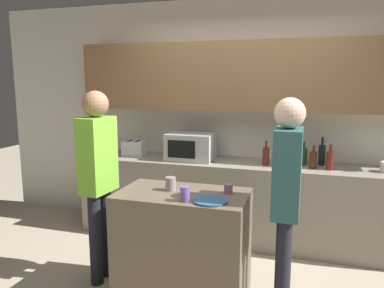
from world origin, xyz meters
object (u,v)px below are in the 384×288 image
(bottle_4, at_px, (303,156))
(toaster, at_px, (134,148))
(bottle_3, at_px, (295,155))
(person_center, at_px, (286,191))
(bottle_6, at_px, (322,155))
(cup_0, at_px, (185,194))
(microwave, at_px, (191,147))
(plate_on_island, at_px, (210,201))
(bottle_7, at_px, (330,160))
(cup_1, at_px, (228,189))
(bottle_5, at_px, (313,160))
(bottle_0, at_px, (266,156))
(person_left, at_px, (98,170))
(bottle_1, at_px, (277,154))
(bottle_2, at_px, (283,155))
(cup_2, at_px, (171,184))

(bottle_4, bearing_deg, toaster, -177.32)
(bottle_3, bearing_deg, person_center, -90.82)
(bottle_3, relative_size, bottle_6, 0.85)
(bottle_6, bearing_deg, cup_0, -121.83)
(microwave, relative_size, plate_on_island, 2.00)
(bottle_7, relative_size, cup_0, 2.30)
(bottle_6, bearing_deg, microwave, -174.57)
(cup_1, bearing_deg, microwave, 119.59)
(bottle_3, distance_m, cup_0, 1.76)
(bottle_5, xyz_separation_m, cup_0, (-0.91, -1.43, -0.02))
(bottle_3, bearing_deg, toaster, -176.00)
(person_center, bearing_deg, bottle_0, 13.05)
(bottle_0, distance_m, person_left, 1.76)
(bottle_5, bearing_deg, bottle_3, 136.18)
(person_left, bearing_deg, bottle_1, 135.07)
(cup_0, height_order, person_left, person_left)
(bottle_1, relative_size, person_center, 0.19)
(toaster, bearing_deg, cup_1, -40.76)
(cup_0, bearing_deg, bottle_7, 52.80)
(bottle_0, bearing_deg, plate_on_island, -100.12)
(bottle_2, bearing_deg, bottle_5, -2.50)
(bottle_7, bearing_deg, bottle_4, 148.89)
(bottle_0, bearing_deg, bottle_3, 27.73)
(bottle_5, distance_m, cup_2, 1.64)
(person_center, bearing_deg, bottle_2, 5.07)
(microwave, distance_m, bottle_2, 1.02)
(microwave, height_order, bottle_5, microwave)
(bottle_1, distance_m, cup_1, 1.21)
(bottle_2, distance_m, plate_on_island, 1.47)
(bottle_1, height_order, cup_2, bottle_1)
(bottle_3, xyz_separation_m, person_center, (-0.02, -1.42, 0.00))
(bottle_6, bearing_deg, bottle_4, -167.27)
(cup_0, relative_size, person_left, 0.07)
(bottle_4, relative_size, person_left, 0.15)
(bottle_4, xyz_separation_m, cup_2, (-1.01, -1.34, -0.03))
(bottle_7, height_order, person_center, person_center)
(toaster, height_order, bottle_5, bottle_5)
(cup_1, bearing_deg, person_left, -179.26)
(microwave, xyz_separation_m, bottle_2, (1.02, -0.03, -0.03))
(bottle_0, distance_m, person_center, 1.29)
(bottle_5, relative_size, cup_2, 2.19)
(cup_0, bearing_deg, bottle_4, 62.61)
(toaster, xyz_separation_m, bottle_5, (2.03, -0.04, 0.00))
(toaster, xyz_separation_m, cup_2, (0.92, -1.25, -0.02))
(microwave, height_order, plate_on_island, microwave)
(bottle_7, bearing_deg, microwave, 177.52)
(bottle_7, height_order, cup_1, bottle_7)
(bottle_5, bearing_deg, bottle_1, 175.88)
(bottle_1, xyz_separation_m, cup_2, (-0.74, -1.23, -0.05))
(bottle_5, relative_size, cup_0, 2.12)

